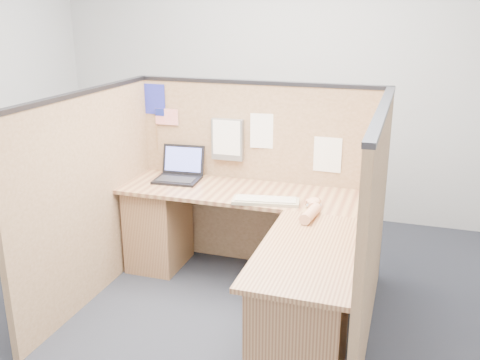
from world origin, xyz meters
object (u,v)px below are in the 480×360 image
(mouse, at_px, (314,205))
(keyboard, at_px, (266,201))
(laptop, at_px, (180,171))
(l_desk, at_px, (253,256))

(mouse, bearing_deg, keyboard, 180.00)
(laptop, xyz_separation_m, keyboard, (0.82, -0.34, -0.05))
(l_desk, height_order, laptop, laptop)
(l_desk, bearing_deg, mouse, 26.33)
(l_desk, relative_size, mouse, 17.57)
(mouse, bearing_deg, laptop, 163.89)
(keyboard, bearing_deg, l_desk, -110.29)
(l_desk, height_order, mouse, mouse)
(keyboard, bearing_deg, mouse, -9.90)
(laptop, height_order, keyboard, laptop)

